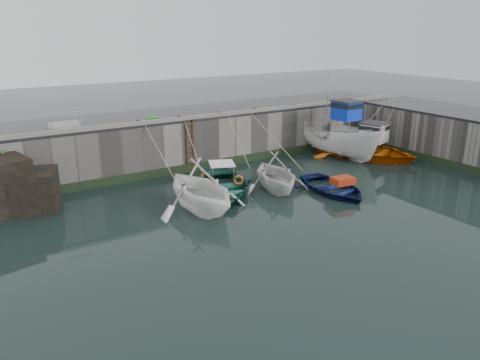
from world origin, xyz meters
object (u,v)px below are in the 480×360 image
boat_near_white (200,209)px  bollard_e (294,106)px  boat_far_orange (364,150)px  fish_crate (153,119)px  boat_near_blacktrim (275,189)px  bollard_c (219,113)px  boat_far_white (338,138)px  bollard_d (254,110)px  boat_near_blue (223,192)px  bollard_b (179,118)px  boat_near_navy (332,191)px  bollard_a (138,122)px  ladder (190,146)px

boat_near_white → bollard_e: size_ratio=18.90×
boat_far_orange → fish_crate: boat_far_orange is taller
boat_near_blacktrim → bollard_c: size_ratio=15.81×
boat_near_blacktrim → boat_far_orange: bearing=28.3°
boat_near_white → fish_crate: (0.41, 6.52, 3.30)m
boat_near_blacktrim → boat_far_white: (7.71, 3.38, 1.22)m
fish_crate → bollard_d: bearing=21.1°
boat_near_blue → boat_far_white: (10.32, 2.28, 1.22)m
bollard_d → fish_crate: bearing=176.4°
bollard_b → bollard_c: same height
bollard_c → bollard_d: (2.60, 0.00, 0.00)m
boat_far_orange → bollard_e: bearing=117.8°
boat_near_white → boat_far_white: boat_far_white is taller
boat_far_white → fish_crate: 12.58m
bollard_d → bollard_c: bearing=180.0°
fish_crate → bollard_b: 1.52m
fish_crate → boat_near_navy: bearing=-25.1°
boat_near_navy → bollard_c: bearing=116.1°
boat_far_white → bollard_e: (-2.16, 2.23, 2.08)m
boat_near_white → fish_crate: fish_crate is taller
boat_near_navy → boat_far_white: boat_far_white is taller
boat_near_blue → bollard_d: 7.47m
boat_near_white → bollard_b: bearing=71.1°
bollard_c → boat_near_navy: bearing=-71.1°
bollard_a → bollard_b: (2.50, 0.00, 0.00)m
bollard_c → bollard_e: bearing=0.0°
boat_near_blue → bollard_e: bearing=51.3°
boat_near_blacktrim → bollard_b: 7.15m
boat_near_blue → fish_crate: (-1.79, 4.93, 3.30)m
ladder → boat_near_navy: bearing=-56.5°
bollard_a → bollard_d: 7.80m
boat_near_white → bollard_c: size_ratio=18.90×
ladder → boat_near_white: size_ratio=0.60×
ladder → boat_far_white: boat_far_white is taller
boat_near_white → boat_far_orange: boat_far_orange is taller
ladder → fish_crate: 2.70m
bollard_b → bollard_c: (2.70, 0.00, 0.00)m
bollard_a → bollard_c: size_ratio=1.00×
boat_near_white → bollard_c: bollard_c is taller
ladder → bollard_e: bollard_e is taller
fish_crate → bollard_a: size_ratio=2.31×
boat_far_white → bollard_c: size_ratio=27.27×
boat_near_white → boat_far_orange: size_ratio=0.63×
boat_near_navy → bollard_c: size_ratio=16.77×
boat_near_navy → boat_far_white: (5.37, 5.35, 1.22)m
ladder → fish_crate: (-1.96, 0.76, 1.70)m
ladder → bollard_e: size_ratio=11.43×
bollard_a → boat_near_navy: bearing=-44.2°
fish_crate → bollard_c: 4.18m
boat_far_orange → bollard_c: bearing=141.9°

